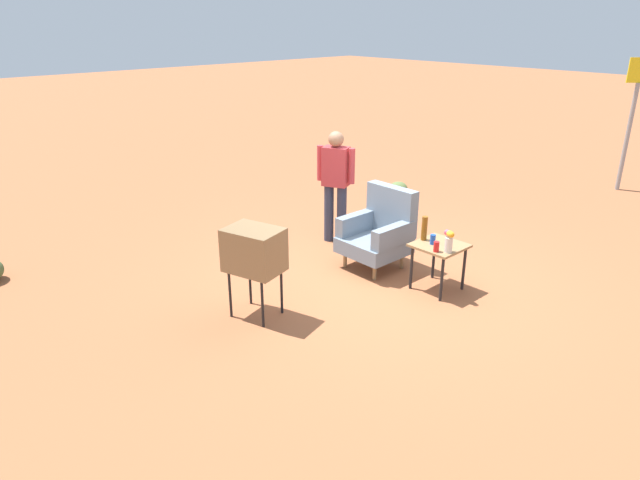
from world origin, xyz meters
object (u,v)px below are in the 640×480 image
(armchair, at_px, (380,231))
(side_table, at_px, (439,251))
(person_standing, at_px, (336,180))
(road_sign, at_px, (631,117))
(soda_can_red, at_px, (436,247))
(tv_on_stand, at_px, (254,251))
(flower_vase, at_px, (449,240))
(soda_can_blue, at_px, (433,239))
(bottle_tall_amber, at_px, (424,228))

(armchair, relative_size, side_table, 1.80)
(person_standing, relative_size, road_sign, 0.67)
(road_sign, height_order, soda_can_red, road_sign)
(road_sign, bearing_deg, soda_can_red, -87.14)
(tv_on_stand, bearing_deg, side_table, 64.09)
(flower_vase, bearing_deg, tv_on_stand, -122.14)
(side_table, distance_m, road_sign, 6.14)
(side_table, bearing_deg, flower_vase, -31.28)
(soda_can_red, height_order, soda_can_blue, same)
(tv_on_stand, xyz_separation_m, soda_can_blue, (0.91, 1.95, -0.13))
(tv_on_stand, relative_size, bottle_tall_amber, 3.43)
(soda_can_blue, bearing_deg, bottle_tall_amber, 167.26)
(armchair, xyz_separation_m, flower_vase, (1.16, -0.13, 0.24))
(side_table, distance_m, bottle_tall_amber, 0.32)
(flower_vase, bearing_deg, road_sign, 93.86)
(side_table, xyz_separation_m, soda_can_blue, (-0.06, -0.06, 0.15))
(tv_on_stand, bearing_deg, person_standing, 114.60)
(soda_can_blue, xyz_separation_m, flower_vase, (0.27, -0.07, 0.09))
(side_table, relative_size, flower_vase, 2.23)
(person_standing, distance_m, flower_vase, 2.22)
(road_sign, distance_m, soda_can_blue, 6.17)
(armchair, relative_size, road_sign, 0.43)
(bottle_tall_amber, relative_size, flower_vase, 1.13)
(bottle_tall_amber, distance_m, flower_vase, 0.44)
(side_table, relative_size, person_standing, 0.36)
(armchair, height_order, soda_can_red, armchair)
(tv_on_stand, bearing_deg, road_sign, 84.59)
(tv_on_stand, xyz_separation_m, person_standing, (-1.01, 2.20, 0.16))
(tv_on_stand, bearing_deg, bottle_tall_amber, 69.26)
(armchair, distance_m, bottle_tall_amber, 0.77)
(side_table, relative_size, tv_on_stand, 0.57)
(road_sign, bearing_deg, soda_can_blue, -88.62)
(person_standing, distance_m, bottle_tall_amber, 1.79)
(soda_can_blue, bearing_deg, armchair, 176.24)
(tv_on_stand, height_order, bottle_tall_amber, tv_on_stand)
(side_table, bearing_deg, soda_can_red, -64.08)
(soda_can_red, relative_size, bottle_tall_amber, 0.41)
(side_table, bearing_deg, road_sign, 91.99)
(person_standing, xyz_separation_m, soda_can_blue, (1.92, -0.25, -0.29))
(person_standing, relative_size, bottle_tall_amber, 5.47)
(road_sign, relative_size, soda_can_red, 20.00)
(side_table, xyz_separation_m, soda_can_red, (0.10, -0.21, 0.15))
(bottle_tall_amber, bearing_deg, flower_vase, -13.72)
(soda_can_red, bearing_deg, armchair, 168.60)
(soda_can_red, bearing_deg, flower_vase, 39.19)
(armchair, xyz_separation_m, side_table, (0.95, -0.00, 0.01))
(armchair, distance_m, road_sign, 6.18)
(armchair, bearing_deg, soda_can_blue, -3.76)
(armchair, height_order, side_table, armchair)
(tv_on_stand, xyz_separation_m, flower_vase, (1.18, 1.89, -0.04))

